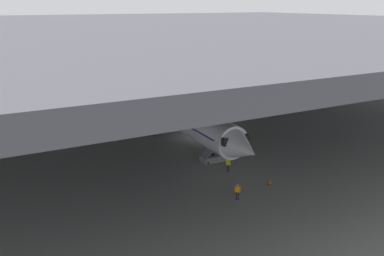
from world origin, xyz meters
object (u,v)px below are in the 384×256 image
at_px(crew_worker_near_nose, 238,191).
at_px(traffic_cone_orange, 270,182).
at_px(airplane_main, 176,113).
at_px(boarding_stairs, 217,154).
at_px(crew_worker_by_stairs, 228,164).

height_order(crew_worker_near_nose, traffic_cone_orange, crew_worker_near_nose).
height_order(airplane_main, boarding_stairs, airplane_main).
height_order(boarding_stairs, traffic_cone_orange, boarding_stairs).
relative_size(crew_worker_by_stairs, traffic_cone_orange, 2.64).
xyz_separation_m(crew_worker_near_nose, traffic_cone_orange, (4.79, 1.21, -0.59)).
xyz_separation_m(crew_worker_near_nose, crew_worker_by_stairs, (2.94, 6.06, 0.02)).
relative_size(crew_worker_near_nose, traffic_cone_orange, 2.60).
relative_size(crew_worker_near_nose, crew_worker_by_stairs, 0.98).
bearing_deg(crew_worker_by_stairs, traffic_cone_orange, -69.22).
relative_size(airplane_main, crew_worker_near_nose, 23.04).
bearing_deg(airplane_main, traffic_cone_orange, -85.90).
distance_m(boarding_stairs, traffic_cone_orange, 8.46).
xyz_separation_m(airplane_main, crew_worker_by_stairs, (-0.52, -13.53, -2.52)).
relative_size(airplane_main, boarding_stairs, 7.78).
xyz_separation_m(boarding_stairs, traffic_cone_orange, (1.03, -8.38, -0.44)).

